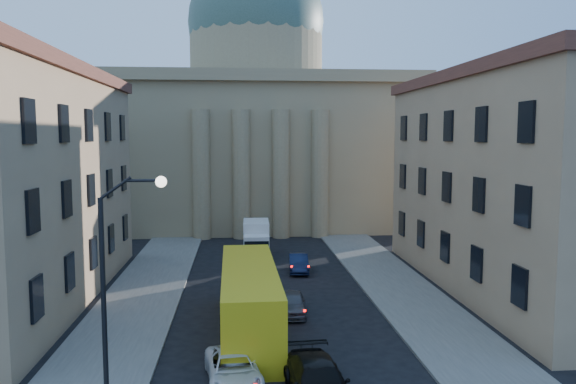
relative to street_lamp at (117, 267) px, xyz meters
name	(u,v)px	position (x,y,z in m)	size (l,w,h in m)	color
sidewalk_left	(130,317)	(-1.53, 10.00, -5.21)	(5.00, 60.00, 0.15)	#5A5752
sidewalk_right	(420,309)	(15.47, 10.00, -5.21)	(5.00, 60.00, 0.15)	#5A5752
church	(257,123)	(6.97, 47.47, 6.59)	(68.02, 28.76, 36.60)	#897454
building_right	(528,180)	(23.97, 14.00, 2.14)	(11.60, 26.60, 14.70)	tan
street_lamp	(117,267)	(0.00, 0.00, 0.00)	(2.62, 0.44, 8.83)	black
car_left_mid	(233,369)	(4.44, 0.89, -4.64)	(2.15, 4.67, 1.30)	silver
car_right_mid	(319,383)	(7.77, -1.04, -4.50)	(2.21, 5.43, 1.58)	black
car_right_far	(292,303)	(7.77, 9.92, -4.63)	(1.55, 3.85, 1.31)	#4C4B50
car_right_distant	(298,263)	(9.23, 20.16, -4.61)	(1.42, 4.08, 1.34)	black
city_bus	(249,298)	(5.23, 7.12, -3.41)	(3.06, 12.41, 3.49)	gold
box_truck	(256,240)	(6.17, 25.85, -3.87)	(2.24, 5.47, 2.98)	silver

